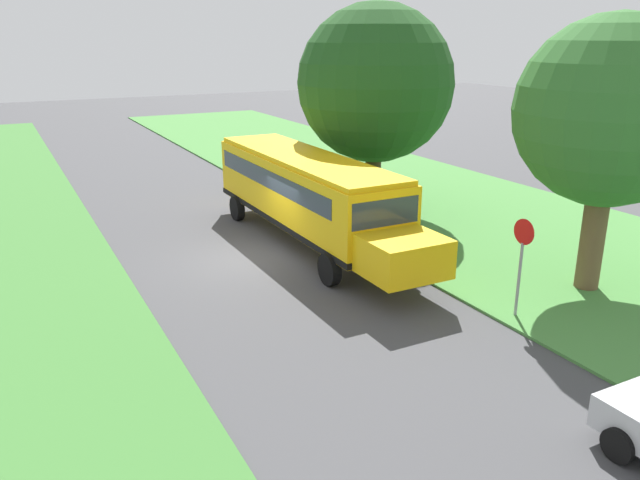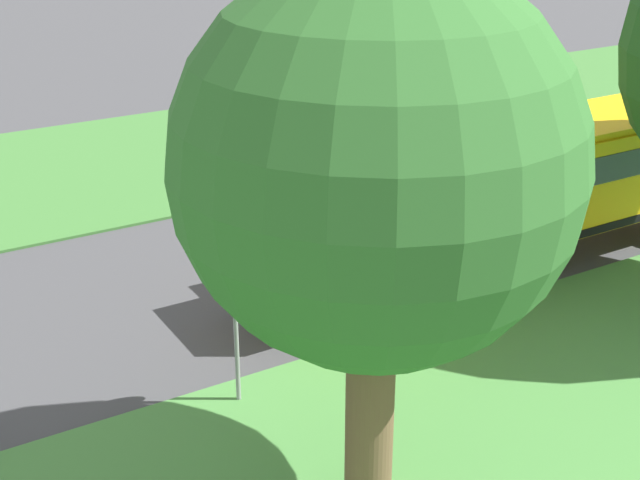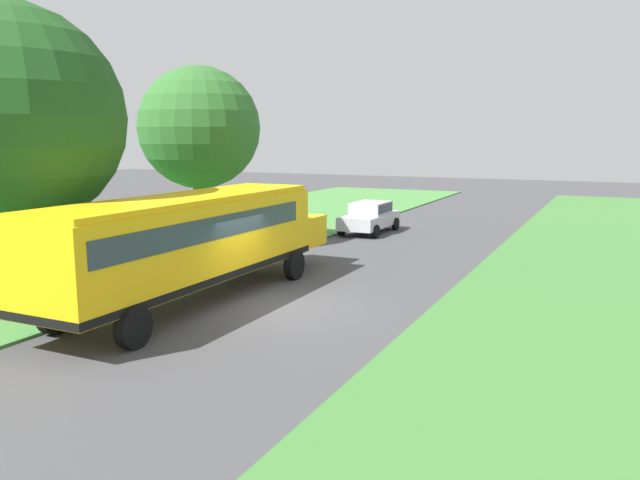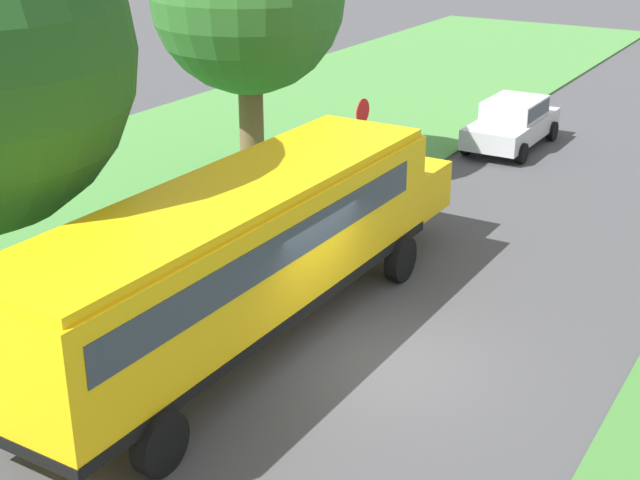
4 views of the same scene
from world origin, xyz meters
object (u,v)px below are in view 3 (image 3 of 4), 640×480
object	(u,v)px
oak_tree_beside_bus	(9,115)
oak_tree_roadside_mid	(199,127)
stop_sign	(272,211)
car_silver_nearest	(370,215)
school_bus	(193,238)

from	to	relation	value
oak_tree_beside_bus	oak_tree_roadside_mid	size ratio (longest dim) A/B	1.09
oak_tree_beside_bus	stop_sign	xyz separation A→B (m)	(2.20, 10.64, -3.67)
car_silver_nearest	oak_tree_roadside_mid	world-z (taller)	oak_tree_roadside_mid
school_bus	oak_tree_roadside_mid	distance (m)	9.80
school_bus	oak_tree_roadside_mid	xyz separation A→B (m)	(-5.27, 7.57, 3.31)
car_silver_nearest	stop_sign	size ratio (longest dim) A/B	1.61
school_bus	car_silver_nearest	bearing A→B (deg)	91.05
car_silver_nearest	stop_sign	distance (m)	7.10
school_bus	stop_sign	xyz separation A→B (m)	(-2.07, 8.22, -0.19)
school_bus	stop_sign	size ratio (longest dim) A/B	4.53
oak_tree_roadside_mid	car_silver_nearest	bearing A→B (deg)	56.18
car_silver_nearest	oak_tree_roadside_mid	size ratio (longest dim) A/B	0.56
school_bus	oak_tree_roadside_mid	world-z (taller)	oak_tree_roadside_mid
oak_tree_beside_bus	stop_sign	world-z (taller)	oak_tree_beside_bus
school_bus	car_silver_nearest	xyz separation A→B (m)	(-0.27, 15.03, -1.05)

